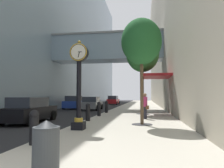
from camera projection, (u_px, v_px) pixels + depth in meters
ground_plane at (118, 108)px, 29.79m from camera, size 110.00×110.00×0.00m
sidewalk_right at (139, 106)px, 32.30m from camera, size 5.94×80.00×0.14m
building_block_left at (50, 18)px, 35.34m from camera, size 22.62×80.00×29.55m
building_block_right at (188, 14)px, 31.95m from camera, size 9.00×80.00×28.17m
street_clock at (79, 80)px, 9.70m from camera, size 0.84×0.55×4.11m
bollard_nearest at (34, 126)px, 6.63m from camera, size 0.29×0.29×1.09m
bollard_third at (88, 112)px, 12.92m from camera, size 0.29×0.29×1.09m
bollard_fourth at (99, 108)px, 16.07m from camera, size 0.29×0.29×1.09m
bollard_fifth at (106, 106)px, 19.21m from camera, size 0.29×0.29×1.09m
street_tree_near at (141, 42)px, 11.48m from camera, size 2.20×2.20×5.76m
street_tree_mid_near at (142, 53)px, 18.10m from camera, size 2.83×2.83×6.82m
trash_bin at (46, 147)px, 4.11m from camera, size 0.53×0.53×1.05m
pedestrian_walking at (145, 105)px, 14.08m from camera, size 0.51×0.50×1.71m
storefront_awning at (155, 77)px, 18.00m from camera, size 2.40×3.60×3.30m
car_blue_near at (74, 103)px, 26.99m from camera, size 2.09×4.21×1.69m
car_black_mid at (30, 110)px, 13.18m from camera, size 2.01×4.53×1.58m
car_red_far at (113, 100)px, 41.00m from camera, size 2.15×4.15×1.71m
car_grey_trailing at (92, 103)px, 25.08m from camera, size 2.16×4.38×1.57m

